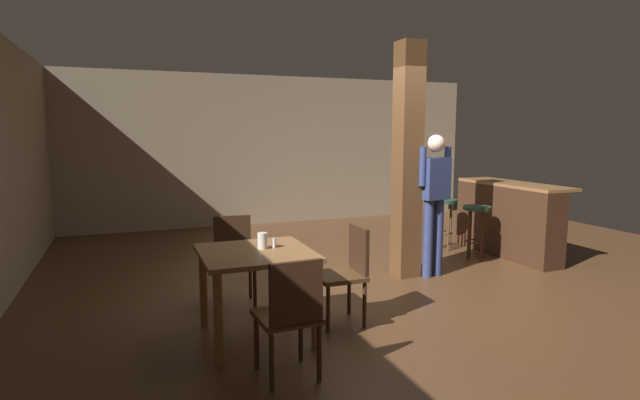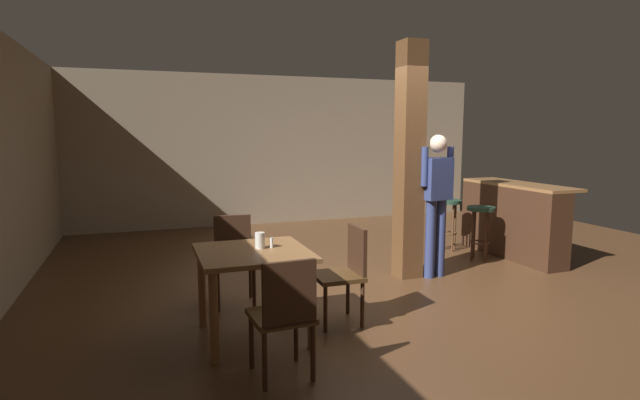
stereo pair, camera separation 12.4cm
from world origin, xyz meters
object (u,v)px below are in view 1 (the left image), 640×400
at_px(salt_shaker, 274,243).
at_px(bar_counter, 507,219).
at_px(standing_person, 434,195).
at_px(bar_stool_near, 477,219).
at_px(napkin_cup, 262,241).
at_px(bar_stool_mid, 444,212).
at_px(chair_south, 291,312).
at_px(dining_table, 256,266).
at_px(chair_east, 347,269).
at_px(chair_north, 234,256).

relative_size(salt_shaker, bar_counter, 0.05).
bearing_deg(standing_person, bar_stool_near, 24.77).
relative_size(napkin_cup, bar_counter, 0.08).
bearing_deg(bar_stool_near, bar_stool_mid, 94.38).
xyz_separation_m(napkin_cup, bar_stool_mid, (3.33, 2.11, -0.26)).
bearing_deg(standing_person, chair_south, -142.28).
bearing_deg(dining_table, bar_counter, 20.89).
distance_m(chair_south, bar_stool_mid, 4.51).
relative_size(bar_counter, bar_stool_mid, 2.37).
xyz_separation_m(dining_table, chair_south, (0.04, -0.84, -0.12)).
bearing_deg(salt_shaker, chair_east, -2.71).
height_order(chair_east, salt_shaker, chair_east).
xyz_separation_m(salt_shaker, standing_person, (2.28, 0.97, 0.20)).
bearing_deg(chair_south, chair_north, 91.62).
xyz_separation_m(dining_table, salt_shaker, (0.17, 0.05, 0.17)).
bearing_deg(salt_shaker, napkin_cup, 177.22).
height_order(napkin_cup, bar_counter, bar_counter).
distance_m(napkin_cup, bar_counter, 4.23).
bearing_deg(bar_counter, chair_south, -149.18).
relative_size(standing_person, bar_counter, 0.96).
relative_size(napkin_cup, salt_shaker, 1.60).
relative_size(dining_table, salt_shaker, 10.57).
relative_size(chair_south, napkin_cup, 6.38).
bearing_deg(napkin_cup, chair_north, 95.84).
xyz_separation_m(chair_south, bar_counter, (3.99, 2.38, 0.02)).
xyz_separation_m(bar_counter, bar_stool_mid, (-0.62, 0.63, 0.04)).
height_order(napkin_cup, bar_stool_near, napkin_cup).
relative_size(dining_table, napkin_cup, 6.62).
relative_size(chair_south, standing_person, 0.52).
height_order(standing_person, bar_counter, standing_person).
relative_size(chair_south, chair_north, 1.00).
bearing_deg(napkin_cup, chair_east, -2.72).
bearing_deg(standing_person, napkin_cup, -157.82).
distance_m(chair_south, standing_person, 3.09).
xyz_separation_m(dining_table, chair_east, (0.85, 0.02, -0.12)).
height_order(chair_south, chair_north, same).
bearing_deg(chair_south, bar_stool_mid, 41.73).
relative_size(chair_north, napkin_cup, 6.38).
xyz_separation_m(chair_east, salt_shaker, (-0.68, 0.03, 0.29)).
height_order(chair_east, standing_person, standing_person).
distance_m(napkin_cup, standing_person, 2.57).
bearing_deg(bar_stool_mid, bar_stool_near, -85.62).
bearing_deg(bar_stool_mid, chair_south, -138.27).
distance_m(chair_east, bar_stool_near, 2.99).
distance_m(chair_north, standing_person, 2.51).
bearing_deg(chair_south, bar_stool_near, 34.27).
bearing_deg(chair_north, bar_stool_mid, 20.33).
xyz_separation_m(chair_east, bar_stool_near, (2.60, 1.47, 0.06)).
relative_size(salt_shaker, bar_stool_mid, 0.12).
height_order(chair_east, bar_counter, bar_counter).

